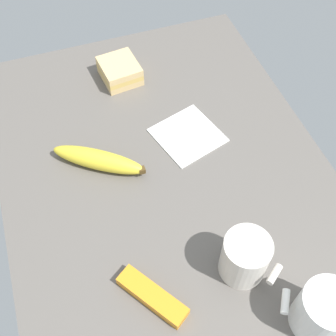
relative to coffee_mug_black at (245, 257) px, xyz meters
The scene contains 7 objects.
tabletop 23.52cm from the coffee_mug_black, 14.28° to the left, with size 90.00×64.00×2.00cm, color #5B5651.
coffee_mug_black is the anchor object (origin of this frame).
coffee_mug_milky 13.97cm from the coffee_mug_black, 148.18° to the right, with size 9.26×10.55×9.30cm.
sandwich_main 52.82cm from the coffee_mug_black, ahead, with size 9.96×9.16×4.40cm.
banana 34.22cm from the coffee_mug_black, 31.30° to the left, with size 14.29×17.98×4.03cm.
snack_bar 16.39cm from the coffee_mug_black, 89.78° to the left, with size 12.68×3.41×2.00cm, color orange.
paper_napkin 31.13cm from the coffee_mug_black, ahead, with size 12.52×12.52×0.30cm, color white.
Camera 1 is at (-45.55, 15.77, 72.64)cm, focal length 46.38 mm.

